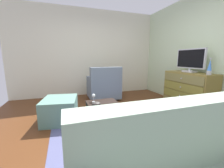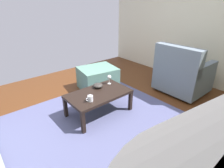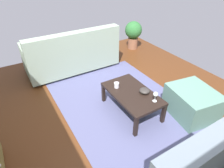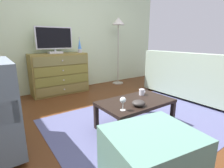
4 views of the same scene
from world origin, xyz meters
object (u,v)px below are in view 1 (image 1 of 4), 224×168
Objects in this scene: wine_glass at (94,96)px; ottoman at (60,110)px; armchair at (104,86)px; tv at (190,60)px; coffee_table at (106,109)px; dresser at (188,91)px; lava_lamp at (210,67)px; mug at (119,108)px; bowl_decorative at (96,104)px.

wine_glass is 0.22× the size of ottoman.
wine_glass is at bearing -23.57° from armchair.
tv reaches higher than coffee_table.
ottoman is (1.13, -1.19, -0.16)m from armchair.
wine_glass is (-0.06, -2.25, 0.05)m from dresser.
tv is 0.55m from lava_lamp.
ottoman is at bearing -46.37° from armchair.
wine_glass reaches higher than mug.
mug is (0.24, 0.13, 0.09)m from coffee_table.
wine_glass is 0.65m from mug.
dresser is 1.66× the size of ottoman.
lava_lamp is 2.56m from armchair.
tv is 2.20m from mug.
lava_lamp is at bearing 91.02° from mug.
coffee_table is 1.72m from armchair.
lava_lamp reaches higher than coffee_table.
armchair reaches higher than bowl_decorative.
bowl_decorative is 0.17× the size of armchair.
lava_lamp reaches higher than dresser.
dresser is 1.23× the size of armchair.
wine_glass is 0.17× the size of armchair.
lava_lamp is 2.10× the size of wine_glass.
tv reaches higher than armchair.
lava_lamp is 2.09× the size of bowl_decorative.
coffee_table is (-0.21, -2.06, -0.68)m from lava_lamp.
tv is 2.30m from armchair.
ottoman is (-0.74, -2.82, -0.79)m from lava_lamp.
lava_lamp is 2.32m from bowl_decorative.
armchair is (-1.56, 0.58, -0.02)m from bowl_decorative.
coffee_table is at bearing -82.49° from dresser.
armchair is 1.36× the size of ottoman.
tv reaches higher than wine_glass.
ottoman reaches higher than coffee_table.
coffee_table is at bearing -81.39° from tv.
tv reaches higher than ottoman.
bowl_decorative is at bearing 54.56° from ottoman.
dresser is 0.72m from tv.
mug is at bearing 26.07° from wine_glass.
coffee_table is at bearing 56.91° from bowl_decorative.
bowl_decorative reaches higher than coffee_table.
tv is 2.41m from bowl_decorative.
armchair is at bearing 133.63° from ottoman.
bowl_decorative is at bearing -139.89° from mug.
armchair is (-1.34, -1.70, -0.77)m from tv.
dresser is at bearing 104.68° from mug.
lava_lamp is at bearing -7.27° from tv.
lava_lamp reaches higher than armchair.
tv is (-0.04, 0.02, 0.71)m from dresser.
tv is 2.30m from coffee_table.
armchair is (-1.90, 0.30, -0.03)m from mug.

